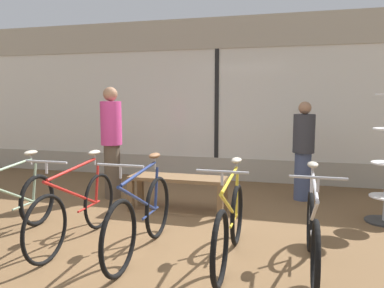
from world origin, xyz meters
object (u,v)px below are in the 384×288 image
Objects in this scene: bicycle_far_left at (10,208)px; bicycle_far_right at (312,232)px; customer_near_rack at (112,140)px; customer_by_window at (303,149)px; display_bench at (178,183)px; bicycle_right at (230,225)px; bicycle_left at (76,209)px; bicycle_center at (141,217)px.

bicycle_far_right is at bearing 1.43° from bicycle_far_left.
customer_near_rack is 1.15× the size of customer_by_window.
customer_by_window reaches higher than display_bench.
bicycle_right is 1.78m from display_bench.
display_bench is at bearing 141.19° from bicycle_far_right.
bicycle_left is at bearing 178.96° from bicycle_right.
bicycle_center is 2.44m from customer_near_rack.
bicycle_far_left is 2.20m from display_bench.
bicycle_left is at bearing 174.04° from bicycle_center.
customer_near_rack reaches higher than display_bench.
display_bench is (-1.80, 1.44, 0.05)m from bicycle_far_right.
bicycle_center reaches higher than bicycle_far_left.
bicycle_center is 1.24× the size of display_bench.
bicycle_far_left is 2.58m from bicycle_right.
bicycle_far_right is at bearing -38.81° from display_bench.
bicycle_left reaches higher than display_bench.
customer_by_window reaches higher than bicycle_center.
bicycle_far_right is (1.73, 0.08, -0.03)m from bicycle_center.
display_bench is 0.77× the size of customer_near_rack.
bicycle_far_left is 1.05× the size of customer_by_window.
bicycle_far_left is at bearing -99.09° from customer_near_rack.
bicycle_far_left is 4.29m from customer_by_window.
customer_near_rack reaches higher than bicycle_far_left.
bicycle_center is (0.83, -0.09, 0.00)m from bicycle_left.
bicycle_left is at bearing 179.89° from bicycle_far_right.
bicycle_far_left reaches higher than bicycle_far_right.
bicycle_far_right is 2.62m from customer_by_window.
bicycle_left reaches higher than bicycle_far_right.
bicycle_left is 0.97× the size of customer_near_rack.
bicycle_center is 3.18m from customer_by_window.
bicycle_far_left is 0.92× the size of customer_near_rack.
customer_by_window is (0.76, 2.60, 0.45)m from bicycle_right.
bicycle_far_left is at bearing -178.73° from bicycle_right.
bicycle_right is at bearing -1.04° from bicycle_left.
bicycle_far_left is 0.83m from bicycle_left.
customer_by_window is (1.76, 1.13, 0.41)m from display_bench.
bicycle_left is 0.83m from bicycle_center.
bicycle_left is 1.08× the size of bicycle_far_right.
customer_by_window is (-0.04, 2.58, 0.46)m from bicycle_far_right.
bicycle_far_left is 1.65m from bicycle_center.
display_bench is at bearing 62.32° from bicycle_left.
display_bench is (1.58, 1.53, 0.05)m from bicycle_far_left.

